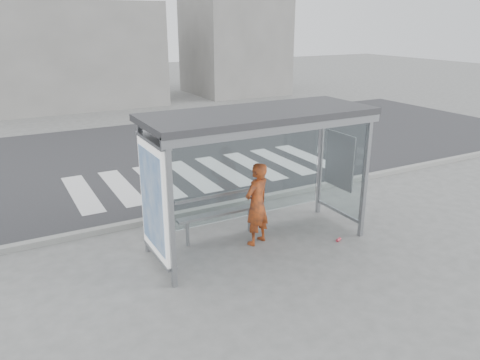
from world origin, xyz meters
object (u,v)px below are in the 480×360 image
(bus_shelter, at_px, (240,147))
(soda_can, at_px, (339,240))
(person, at_px, (257,204))
(bench, at_px, (219,213))

(bus_shelter, xyz_separation_m, soda_can, (1.82, -0.75, -1.95))
(person, bearing_deg, soda_can, 132.69)
(bus_shelter, relative_size, soda_can, 37.06)
(person, xyz_separation_m, soda_can, (1.47, -0.72, -0.79))
(bench, bearing_deg, soda_can, -32.34)
(bus_shelter, xyz_separation_m, bench, (-0.18, 0.52, -1.44))
(person, height_order, bench, person)
(person, bearing_deg, bench, -66.59)
(bench, height_order, soda_can, bench)
(bus_shelter, distance_m, soda_can, 2.77)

